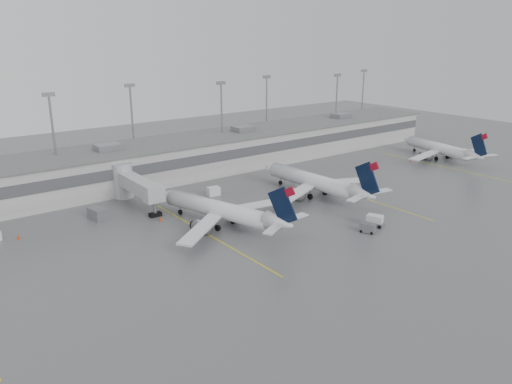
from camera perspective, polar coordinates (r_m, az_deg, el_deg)
ground at (r=77.60m, az=15.02°, el=-6.87°), size 260.00×260.00×0.00m
terminal at (r=118.42m, az=-7.37°, el=4.18°), size 152.00×17.00×9.45m
light_masts at (r=121.85m, az=-8.90°, el=8.26°), size 142.40×8.00×20.60m
jet_bridge_right at (r=99.07m, az=-14.05°, el=0.95°), size 4.00×17.20×7.00m
stand_markings at (r=92.84m, az=3.35°, el=-2.17°), size 105.25×40.00×0.01m
jet_mid_left at (r=84.46m, az=-3.81°, el=-2.07°), size 25.37×28.86×9.59m
jet_mid_right at (r=100.71m, az=6.89°, el=1.19°), size 27.71×31.08×10.05m
jet_far_right at (r=139.22m, az=20.44°, el=4.67°), size 24.81×28.10×9.20m
baggage_tug at (r=87.66m, az=13.41°, el=-3.33°), size 2.92×3.52×1.95m
baggage_cart at (r=84.60m, az=12.65°, el=-4.00°), size 2.30×2.85×1.60m
gse_uld_b at (r=101.68m, az=-4.87°, el=0.09°), size 2.67×1.96×1.75m
gse_uld_c at (r=111.73m, az=4.72°, el=1.74°), size 2.86×2.06×1.90m
gse_loader at (r=92.57m, az=-17.70°, el=-2.38°), size 2.79×3.75×2.11m
cone_a at (r=88.65m, az=-25.51°, el=-4.65°), size 0.50×0.50×0.80m
cone_b at (r=89.21m, az=-10.85°, el=-3.04°), size 0.49×0.49×0.78m
cone_c at (r=114.05m, az=3.34°, el=1.79°), size 0.44×0.44×0.70m
cone_d at (r=134.77m, az=17.25°, el=3.47°), size 0.38×0.38×0.60m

